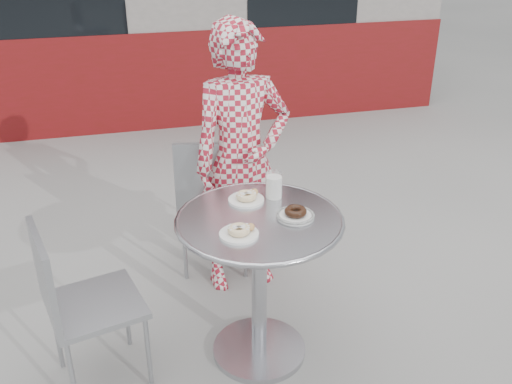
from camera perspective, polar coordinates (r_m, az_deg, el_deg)
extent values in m
plane|color=gray|center=(3.09, 0.96, -15.87)|extent=(60.00, 60.00, 0.00)
cube|color=maroon|center=(6.12, -8.44, 11.09)|extent=(6.02, 0.20, 1.00)
cylinder|color=silver|center=(3.09, 0.31, -15.42)|extent=(0.48, 0.48, 0.03)
cylinder|color=silver|center=(2.85, 0.33, -9.66)|extent=(0.08, 0.08, 0.77)
cylinder|color=silver|center=(2.64, 0.35, -2.82)|extent=(0.77, 0.77, 0.02)
torus|color=silver|center=(2.64, 0.35, -2.82)|extent=(0.79, 0.79, 0.03)
cube|color=#9C9EA3|center=(3.57, -4.19, -0.63)|extent=(0.51, 0.51, 0.03)
cube|color=#9C9EA3|center=(3.28, -4.37, 1.37)|extent=(0.43, 0.12, 0.43)
cube|color=#9C9EA3|center=(2.79, -15.74, -10.80)|extent=(0.50, 0.50, 0.03)
cube|color=#9C9EA3|center=(2.65, -20.40, -7.99)|extent=(0.13, 0.40, 0.41)
imported|color=maroon|center=(3.25, -1.45, 3.09)|extent=(0.62, 0.45, 1.59)
cylinder|color=white|center=(2.79, -0.98, -0.80)|extent=(0.18, 0.18, 0.01)
torus|color=#D9AB53|center=(2.78, -0.99, -0.38)|extent=(0.10, 0.10, 0.03)
sphere|color=#B77A3F|center=(2.81, -0.15, 0.00)|extent=(0.04, 0.04, 0.04)
cylinder|color=white|center=(2.50, -1.71, -4.24)|extent=(0.17, 0.17, 0.01)
torus|color=#D9AB53|center=(2.49, -1.72, -3.79)|extent=(0.10, 0.10, 0.03)
sphere|color=#B77A3F|center=(2.51, -0.51, -3.52)|extent=(0.03, 0.03, 0.03)
cylinder|color=white|center=(2.65, 3.96, -2.39)|extent=(0.18, 0.18, 0.01)
torus|color=black|center=(2.64, 3.98, -1.94)|extent=(0.11, 0.11, 0.04)
torus|color=black|center=(2.65, 3.96, -2.31)|extent=(0.18, 0.18, 0.02)
cylinder|color=white|center=(2.80, 1.81, 0.49)|extent=(0.08, 0.08, 0.11)
cylinder|color=white|center=(2.80, 1.81, 0.70)|extent=(0.08, 0.08, 0.13)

